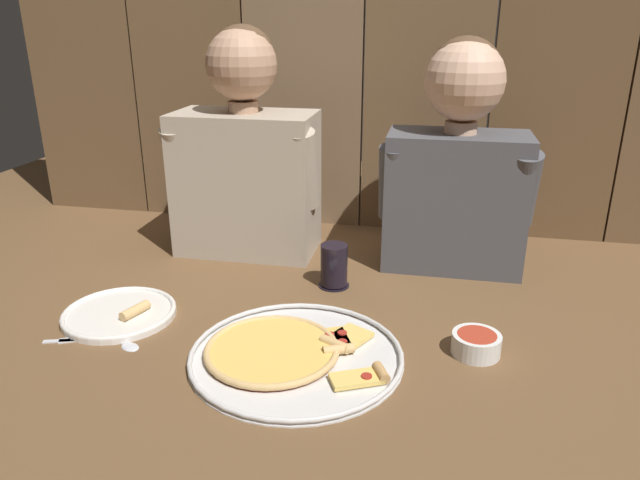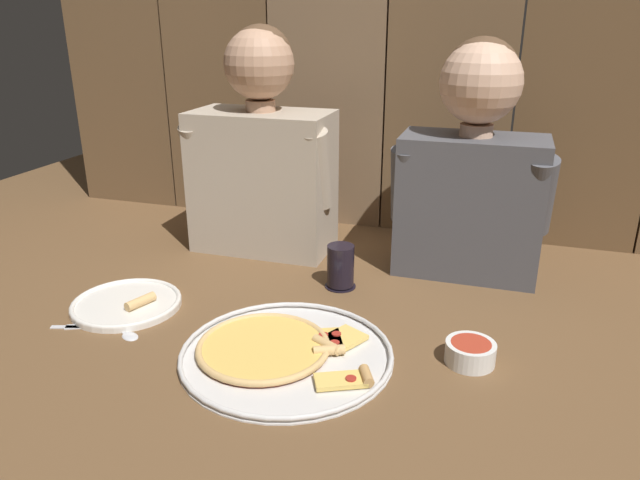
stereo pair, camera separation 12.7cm
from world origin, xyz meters
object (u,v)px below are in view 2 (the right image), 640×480
(pizza_tray, at_px, (281,351))
(drinking_glass, at_px, (341,267))
(dinner_plate, at_px, (128,303))
(diner_right, at_px, (473,164))
(diner_left, at_px, (262,151))
(dipping_bowl, at_px, (470,351))

(pizza_tray, height_order, drinking_glass, drinking_glass)
(dinner_plate, bearing_deg, drinking_glass, 29.61)
(pizza_tray, distance_m, diner_right, 0.68)
(diner_left, bearing_deg, pizza_tray, -64.53)
(dinner_plate, relative_size, drinking_glass, 2.29)
(drinking_glass, height_order, diner_right, diner_right)
(pizza_tray, distance_m, dipping_bowl, 0.37)
(diner_right, bearing_deg, dipping_bowl, -83.71)
(dinner_plate, xyz_separation_m, diner_left, (0.16, 0.45, 0.27))
(diner_right, bearing_deg, drinking_glass, -144.89)
(diner_right, bearing_deg, dinner_plate, -148.18)
(dipping_bowl, height_order, diner_left, diner_left)
(diner_left, distance_m, diner_right, 0.57)
(dinner_plate, xyz_separation_m, dipping_bowl, (0.77, -0.00, 0.01))
(pizza_tray, height_order, diner_right, diner_right)
(diner_left, bearing_deg, dipping_bowl, -36.16)
(drinking_glass, bearing_deg, dinner_plate, -150.39)
(pizza_tray, xyz_separation_m, diner_right, (0.31, 0.54, 0.28))
(pizza_tray, xyz_separation_m, drinking_glass, (0.03, 0.34, 0.04))
(dinner_plate, xyz_separation_m, drinking_glass, (0.44, 0.25, 0.04))
(diner_left, height_order, diner_right, diner_left)
(drinking_glass, height_order, dipping_bowl, drinking_glass)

